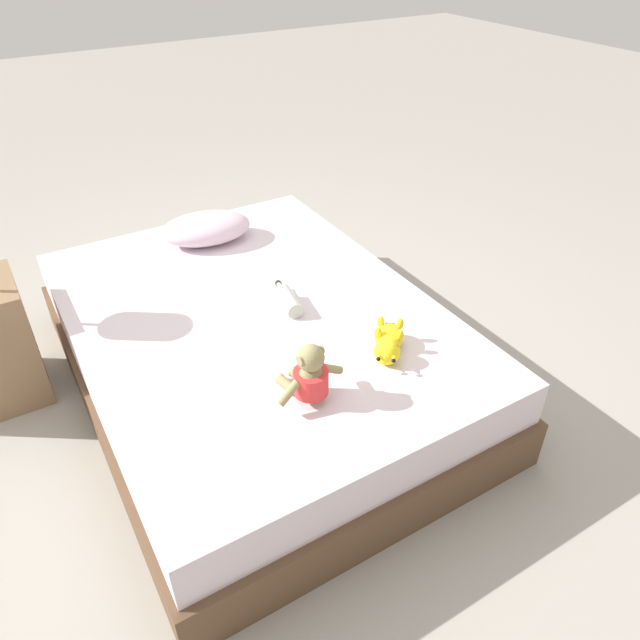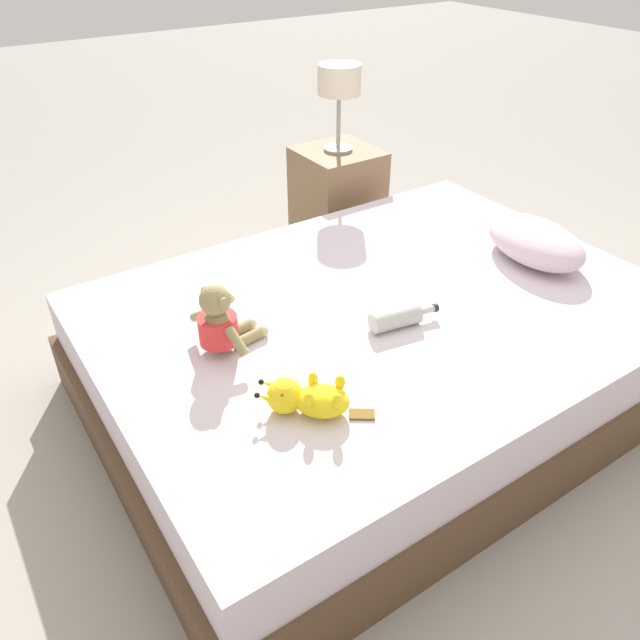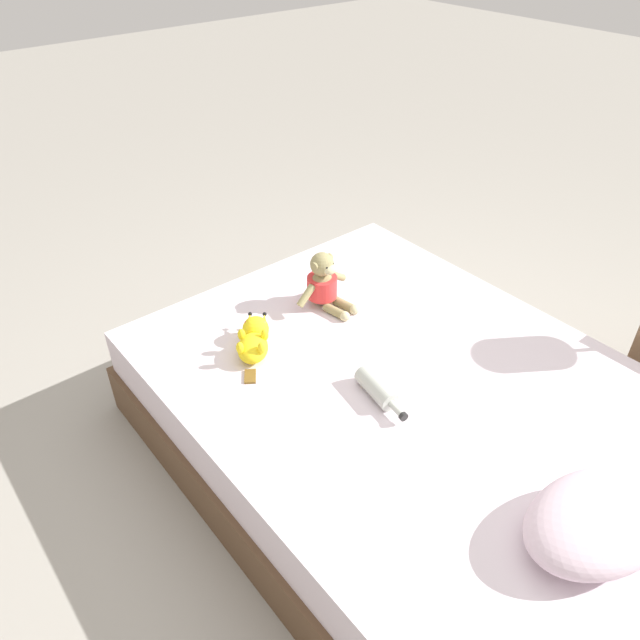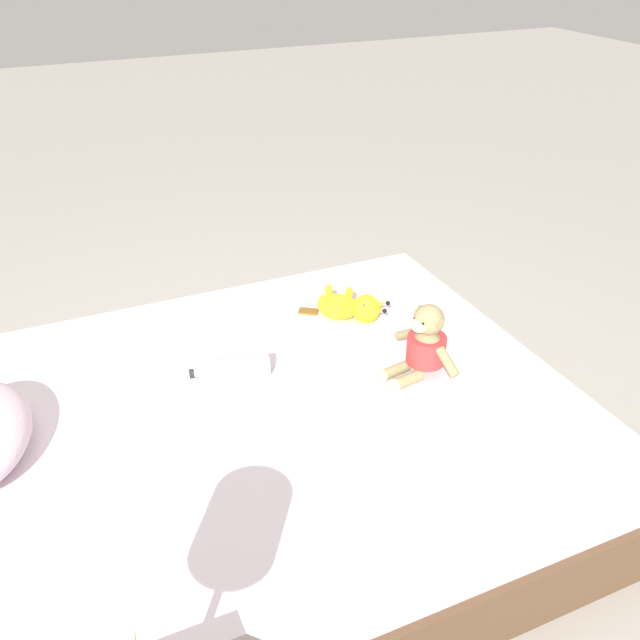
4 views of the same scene
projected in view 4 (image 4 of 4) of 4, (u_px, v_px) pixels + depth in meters
The scene contains 5 objects.
ground_plane at pixel (245, 506), 2.23m from camera, with size 16.00×16.00×0.00m, color #9E998E.
bed at pixel (241, 459), 2.13m from camera, with size 1.47×2.01×0.41m.
plush_monkey at pixel (424, 346), 2.13m from camera, with size 0.29×0.24×0.24m.
plush_yellow_creature at pixel (350, 307), 2.44m from camera, with size 0.25×0.29×0.10m.
glass_bottle at pixel (239, 367), 2.14m from camera, with size 0.10×0.25×0.07m.
Camera 4 is at (-1.57, 0.43, 1.66)m, focal length 38.82 mm.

